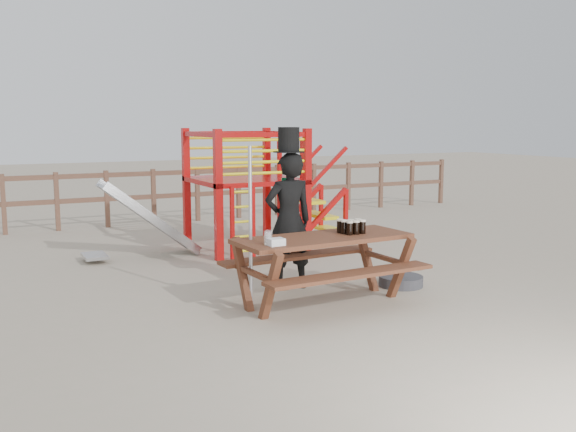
% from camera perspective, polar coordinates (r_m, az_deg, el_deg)
% --- Properties ---
extents(ground, '(60.00, 60.00, 0.00)m').
position_cam_1_polar(ground, '(8.19, 4.99, -7.29)').
color(ground, tan).
rests_on(ground, ground).
extents(back_fence, '(15.09, 0.09, 1.20)m').
position_cam_1_polar(back_fence, '(14.38, -9.94, 2.36)').
color(back_fence, brown).
rests_on(back_fence, ground).
extents(playground_fort, '(4.71, 1.84, 2.10)m').
position_cam_1_polar(playground_fort, '(11.19, -4.18, 2.52)').
color(playground_fort, '#B40C0C').
rests_on(playground_fort, ground).
extents(picnic_table, '(2.23, 1.59, 0.84)m').
position_cam_1_polar(picnic_table, '(7.81, 3.15, -4.04)').
color(picnic_table, brown).
rests_on(picnic_table, ground).
extents(man_with_hat, '(0.68, 0.47, 2.14)m').
position_cam_1_polar(man_with_hat, '(8.44, 0.06, -0.13)').
color(man_with_hat, black).
rests_on(man_with_hat, ground).
extents(metal_pole, '(0.04, 0.04, 1.93)m').
position_cam_1_polar(metal_pole, '(7.51, -3.35, -1.13)').
color(metal_pole, '#B2B2B7').
rests_on(metal_pole, ground).
extents(parasol_base, '(0.60, 0.60, 0.25)m').
position_cam_1_polar(parasol_base, '(8.87, 10.00, -5.69)').
color(parasol_base, '#37383D').
rests_on(parasol_base, ground).
extents(paper_bag, '(0.18, 0.15, 0.08)m').
position_cam_1_polar(paper_bag, '(7.15, -1.08, -2.32)').
color(paper_bag, white).
rests_on(paper_bag, picnic_table).
extents(stout_pints, '(0.30, 0.27, 0.17)m').
position_cam_1_polar(stout_pints, '(7.95, 5.67, -0.94)').
color(stout_pints, black).
rests_on(stout_pints, picnic_table).
extents(empty_glasses, '(0.13, 0.15, 0.15)m').
position_cam_1_polar(empty_glasses, '(7.23, -1.77, -1.98)').
color(empty_glasses, silver).
rests_on(empty_glasses, picnic_table).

